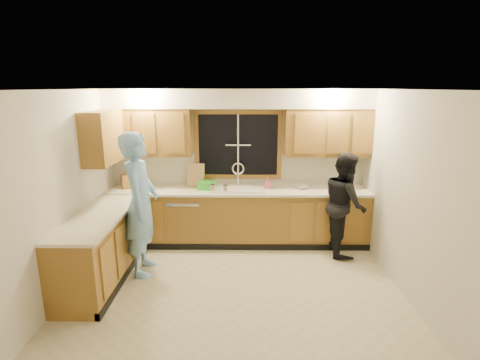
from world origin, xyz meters
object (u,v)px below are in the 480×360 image
dish_crate (207,185)px  bowl (302,187)px  sink (238,193)px  man (140,204)px  dishwasher (186,219)px  knife_block (126,182)px  woman (345,204)px  stove (83,268)px  soap_bottle (268,183)px

dish_crate → bowl: size_ratio=1.25×
sink → man: bearing=-142.1°
dishwasher → knife_block: size_ratio=3.53×
man → woman: bearing=-81.8°
stove → knife_block: knife_block is taller
stove → man: size_ratio=0.46×
sink → bowl: bearing=3.7°
bowl → knife_block: bearing=-179.3°
dishwasher → stove: stove is taller
man → woman: (2.94, 0.66, -0.19)m
man → bowl: size_ratio=9.13×
dishwasher → dish_crate: bearing=6.4°
sink → dish_crate: size_ratio=3.19×
sink → man: man is taller
man → dish_crate: (0.80, 1.04, -0.00)m
woman → knife_block: bearing=83.1°
dishwasher → man: bearing=-114.4°
dishwasher → dish_crate: 0.67m
soap_bottle → woman: bearing=-19.7°
stove → dish_crate: dish_crate is taller
woman → soap_bottle: woman is taller
dishwasher → bowl: size_ratio=3.80×
sink → man: (-1.30, -1.01, 0.12)m
stove → bowl: bearing=33.6°
knife_block → soap_bottle: size_ratio=1.23×
woman → dish_crate: woman is taller
sink → knife_block: sink is taller
knife_block → bowl: 2.88m
dish_crate → sink: bearing=-2.8°
knife_block → man: bearing=-101.8°
woman → bowl: bearing=54.0°
soap_bottle → bowl: (0.57, 0.01, -0.07)m
dishwasher → woman: woman is taller
woman → dish_crate: bearing=79.5°
woman → dish_crate: (-2.14, 0.38, 0.19)m
stove → bowl: size_ratio=4.17×
bowl → man: bearing=-155.3°
stove → woman: 3.76m
stove → dish_crate: bearing=54.9°
woman → dish_crate: 2.18m
sink → soap_bottle: 0.51m
bowl → stove: bearing=-146.4°
dishwasher → soap_bottle: bearing=3.3°
man → knife_block: bearing=22.1°
stove → man: (0.50, 0.81, 0.53)m
stove → bowl: (2.85, 1.89, 0.50)m
dish_crate → man: bearing=-127.7°
stove → soap_bottle: bearing=39.6°
stove → dish_crate: (1.30, 1.85, 0.53)m
sink → woman: size_ratio=0.54×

